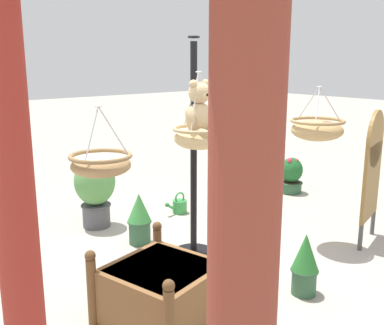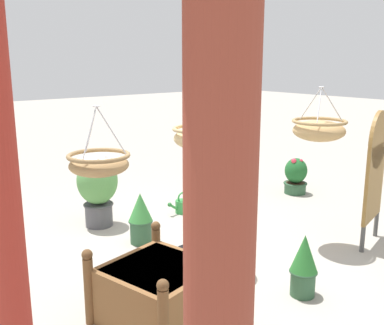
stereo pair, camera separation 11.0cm
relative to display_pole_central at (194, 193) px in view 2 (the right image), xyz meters
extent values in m
plane|color=#A8A093|center=(0.11, 0.04, -0.71)|extent=(40.00, 40.00, 0.00)
cylinder|color=black|center=(0.00, 0.00, 0.43)|extent=(0.07, 0.07, 2.27)
cylinder|color=black|center=(0.00, 0.00, -0.69)|extent=(0.44, 0.44, 0.04)
torus|color=black|center=(0.00, 0.00, 1.60)|extent=(0.12, 0.12, 0.02)
ellipsoid|color=tan|center=(0.15, 0.25, 0.64)|extent=(0.48, 0.48, 0.21)
torus|color=tan|center=(0.15, 0.25, 0.73)|extent=(0.51, 0.51, 0.04)
ellipsoid|color=silver|center=(0.15, 0.25, 0.66)|extent=(0.42, 0.42, 0.17)
cylinder|color=#B7B7BC|center=(0.25, 0.31, 1.00)|extent=(0.21, 0.13, 0.54)
cylinder|color=#B7B7BC|center=(0.05, 0.31, 1.00)|extent=(0.21, 0.13, 0.54)
cylinder|color=#B7B7BC|center=(0.15, 0.14, 1.00)|extent=(0.01, 0.23, 0.54)
torus|color=#B7B7BC|center=(0.15, 0.25, 1.27)|extent=(0.06, 0.06, 0.01)
ellipsoid|color=tan|center=(0.15, 0.26, 0.83)|extent=(0.27, 0.23, 0.32)
sphere|color=tan|center=(0.15, 0.26, 1.08)|extent=(0.25, 0.25, 0.21)
ellipsoid|color=#D9B683|center=(0.15, 0.34, 1.06)|extent=(0.11, 0.09, 0.07)
sphere|color=black|center=(0.15, 0.37, 1.06)|extent=(0.03, 0.03, 0.03)
sphere|color=tan|center=(0.08, 0.26, 1.16)|extent=(0.08, 0.08, 0.08)
sphere|color=tan|center=(0.22, 0.26, 1.16)|extent=(0.08, 0.08, 0.08)
ellipsoid|color=tan|center=(0.01, 0.29, 0.87)|extent=(0.09, 0.16, 0.21)
ellipsoid|color=tan|center=(0.29, 0.29, 0.87)|extent=(0.09, 0.16, 0.21)
ellipsoid|color=tan|center=(0.07, 0.38, 0.71)|extent=(0.10, 0.19, 0.10)
ellipsoid|color=tan|center=(0.23, 0.38, 0.71)|extent=(0.10, 0.19, 0.10)
ellipsoid|color=tan|center=(-1.24, 0.64, 0.62)|extent=(0.57, 0.57, 0.23)
torus|color=#97794E|center=(-1.24, 0.64, 0.73)|extent=(0.59, 0.59, 0.04)
ellipsoid|color=silver|center=(-1.24, 0.64, 0.64)|extent=(0.50, 0.50, 0.19)
cylinder|color=#B7B7BC|center=(-1.13, 0.70, 0.91)|extent=(0.24, 0.15, 0.38)
cylinder|color=#B7B7BC|center=(-1.36, 0.70, 0.91)|extent=(0.24, 0.15, 0.38)
cylinder|color=#B7B7BC|center=(-1.24, 0.51, 0.91)|extent=(0.01, 0.27, 0.38)
torus|color=#B7B7BC|center=(-1.24, 0.64, 1.10)|extent=(0.06, 0.06, 0.01)
ellipsoid|color=#A37F51|center=(1.22, 0.26, 0.53)|extent=(0.50, 0.50, 0.18)
torus|color=olive|center=(1.22, 0.26, 0.61)|extent=(0.52, 0.52, 0.04)
ellipsoid|color=silver|center=(1.22, 0.26, 0.55)|extent=(0.44, 0.44, 0.15)
cylinder|color=#B7B7BC|center=(1.32, 0.32, 0.81)|extent=(0.21, 0.13, 0.41)
cylinder|color=#B7B7BC|center=(1.13, 0.32, 0.81)|extent=(0.21, 0.13, 0.41)
cylinder|color=#B7B7BC|center=(1.22, 0.14, 0.81)|extent=(0.01, 0.24, 0.41)
torus|color=#B7B7BC|center=(1.22, 0.26, 1.02)|extent=(0.06, 0.06, 0.01)
cylinder|color=brown|center=(2.00, 2.60, 0.60)|extent=(0.23, 0.23, 2.62)
cylinder|color=#9E2D23|center=(2.42, 1.73, 0.51)|extent=(0.17, 0.17, 2.44)
cube|color=brown|center=(1.01, 0.80, -0.48)|extent=(0.95, 0.96, 0.47)
cube|color=#382819|center=(1.01, 0.80, -0.27)|extent=(0.84, 0.84, 0.06)
cylinder|color=brown|center=(0.53, 1.10, -0.43)|extent=(0.08, 0.08, 0.57)
cylinder|color=brown|center=(0.71, 0.32, -0.43)|extent=(0.08, 0.08, 0.57)
cylinder|color=brown|center=(1.49, 0.50, -0.43)|extent=(0.08, 0.08, 0.57)
sphere|color=brown|center=(0.53, 1.10, -0.11)|extent=(0.09, 0.09, 0.09)
sphere|color=brown|center=(1.31, 1.28, -0.11)|extent=(0.09, 0.09, 0.09)
sphere|color=brown|center=(0.71, 0.32, -0.11)|extent=(0.09, 0.09, 0.09)
sphere|color=brown|center=(1.49, 0.50, -0.11)|extent=(0.09, 0.09, 0.09)
cylinder|color=#4C4C51|center=(0.39, -1.46, -0.56)|extent=(0.35, 0.35, 0.29)
torus|color=#444449|center=(0.39, -1.46, -0.42)|extent=(0.38, 0.38, 0.03)
cylinder|color=#382819|center=(0.39, -1.46, -0.43)|extent=(0.31, 0.31, 0.03)
ellipsoid|color=#56934C|center=(0.39, -1.46, -0.11)|extent=(0.51, 0.51, 0.61)
cylinder|color=#2D5638|center=(0.27, -0.64, -0.57)|extent=(0.25, 0.25, 0.28)
torus|color=#294E32|center=(0.27, -0.64, -0.44)|extent=(0.28, 0.28, 0.03)
cylinder|color=#382819|center=(0.27, -0.64, -0.45)|extent=(0.22, 0.22, 0.03)
cone|color=#38843D|center=(0.27, -0.64, -0.27)|extent=(0.28, 0.28, 0.33)
cylinder|color=#2D5638|center=(-0.22, 1.30, -0.59)|extent=(0.22, 0.22, 0.24)
torus|color=#294E32|center=(-0.22, 1.30, -0.48)|extent=(0.26, 0.26, 0.03)
cylinder|color=#382819|center=(-0.22, 1.30, -0.48)|extent=(0.20, 0.20, 0.03)
cone|color=#28702D|center=(-0.22, 1.30, -0.30)|extent=(0.24, 0.24, 0.34)
cylinder|color=#2D5638|center=(-2.73, -0.80, -0.62)|extent=(0.34, 0.34, 0.17)
torus|color=#294E32|center=(-2.73, -0.80, -0.54)|extent=(0.37, 0.37, 0.03)
cylinder|color=#382819|center=(-2.73, -0.80, -0.55)|extent=(0.30, 0.30, 0.03)
ellipsoid|color=#1E5B28|center=(-2.73, -0.80, -0.34)|extent=(0.35, 0.35, 0.40)
sphere|color=#E0384C|center=(-2.64, -0.78, -0.16)|extent=(0.08, 0.08, 0.08)
sphere|color=#E0384C|center=(-2.74, -0.72, -0.16)|extent=(0.05, 0.05, 0.05)
cube|color=olive|center=(-1.78, 1.03, 0.03)|extent=(0.64, 0.21, 0.88)
cylinder|color=olive|center=(-1.78, 1.03, 0.52)|extent=(0.64, 0.21, 0.65)
cylinder|color=#4C4C4C|center=(-2.06, 0.96, -0.56)|extent=(0.05, 0.05, 0.30)
cylinder|color=#4C4C4C|center=(-1.51, 1.11, -0.56)|extent=(0.05, 0.05, 0.30)
cylinder|color=#338C3F|center=(-0.75, -1.18, -0.62)|extent=(0.20, 0.20, 0.18)
cylinder|color=#338C3F|center=(-0.60, -1.18, -0.60)|extent=(0.17, 0.04, 0.14)
sphere|color=#287033|center=(-0.53, -1.18, -0.55)|extent=(0.06, 0.06, 0.06)
torus|color=#338C3F|center=(-0.75, -1.18, -0.49)|extent=(0.16, 0.02, 0.16)
camera|label=1|loc=(2.99, 3.53, 1.39)|focal=42.38mm
camera|label=2|loc=(2.91, 3.60, 1.39)|focal=42.38mm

